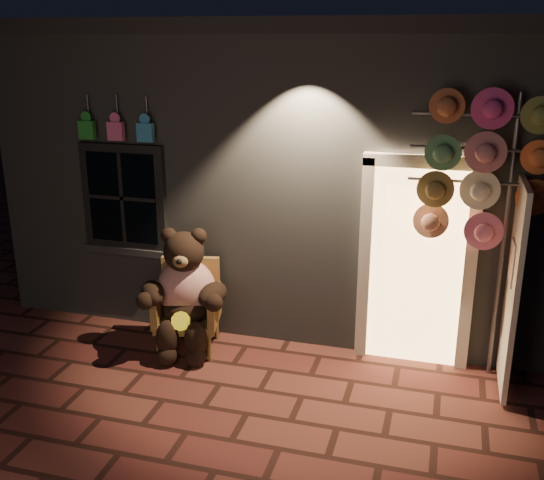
% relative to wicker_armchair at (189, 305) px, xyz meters
% --- Properties ---
extents(ground, '(60.00, 60.00, 0.00)m').
position_rel_wicker_armchair_xyz_m(ground, '(1.02, -1.10, -0.49)').
color(ground, '#5C2C23').
rests_on(ground, ground).
extents(shop_building, '(7.30, 5.95, 3.51)m').
position_rel_wicker_armchair_xyz_m(shop_building, '(1.02, 2.89, 1.25)').
color(shop_building, slate).
rests_on(shop_building, ground).
extents(wicker_armchair, '(0.77, 0.73, 0.97)m').
position_rel_wicker_armchair_xyz_m(wicker_armchair, '(0.00, 0.00, 0.00)').
color(wicker_armchair, olive).
rests_on(wicker_armchair, ground).
extents(teddy_bear, '(0.99, 0.86, 1.39)m').
position_rel_wicker_armchair_xyz_m(teddy_bear, '(0.02, -0.12, 0.19)').
color(teddy_bear, '#A92012').
rests_on(teddy_bear, ground).
extents(hat_rack, '(1.71, 0.22, 2.83)m').
position_rel_wicker_armchair_xyz_m(hat_rack, '(3.08, 0.17, 1.68)').
color(hat_rack, '#59595E').
rests_on(hat_rack, ground).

